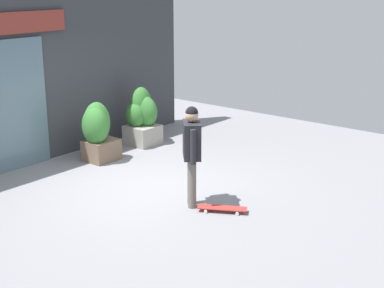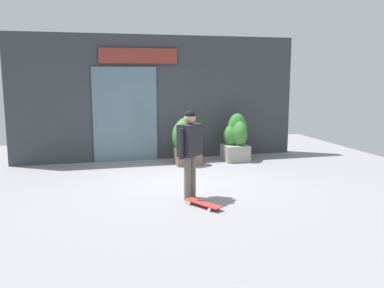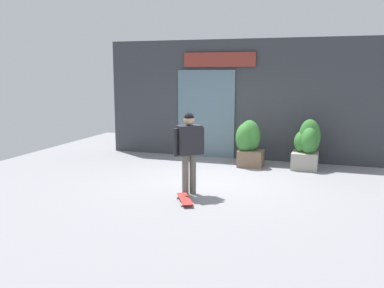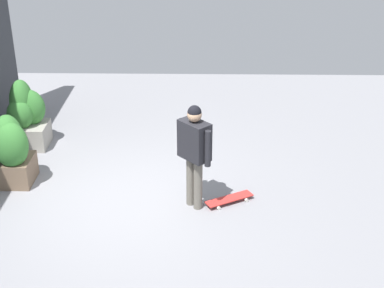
{
  "view_description": "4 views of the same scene",
  "coord_description": "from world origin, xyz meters",
  "px_view_note": "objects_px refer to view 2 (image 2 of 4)",
  "views": [
    {
      "loc": [
        -6.61,
        -6.39,
        3.5
      ],
      "look_at": [
        -0.07,
        -1.07,
        1.01
      ],
      "focal_mm": 52.75,
      "sensor_mm": 36.0,
      "label": 1
    },
    {
      "loc": [
        -1.95,
        -8.22,
        2.24
      ],
      "look_at": [
        -0.07,
        -1.07,
        1.01
      ],
      "focal_mm": 38.93,
      "sensor_mm": 36.0,
      "label": 2
    },
    {
      "loc": [
        2.54,
        -8.85,
        2.41
      ],
      "look_at": [
        -0.07,
        -1.07,
        1.01
      ],
      "focal_mm": 39.99,
      "sensor_mm": 36.0,
      "label": 3
    },
    {
      "loc": [
        -7.37,
        -1.21,
        4.54
      ],
      "look_at": [
        -0.07,
        -1.07,
        1.01
      ],
      "focal_mm": 52.84,
      "sensor_mm": 36.0,
      "label": 4
    }
  ],
  "objects_px": {
    "skateboard": "(203,203)",
    "planter_box_left": "(185,140)",
    "skateboarder": "(190,145)",
    "planter_box_right": "(236,138)"
  },
  "relations": [
    {
      "from": "skateboarder",
      "to": "skateboard",
      "type": "xyz_separation_m",
      "value": [
        0.1,
        -0.53,
        -0.93
      ]
    },
    {
      "from": "skateboarder",
      "to": "skateboard",
      "type": "height_order",
      "value": "skateboarder"
    },
    {
      "from": "skateboard",
      "to": "planter_box_left",
      "type": "bearing_deg",
      "value": 142.39
    },
    {
      "from": "skateboard",
      "to": "planter_box_left",
      "type": "distance_m",
      "value": 3.49
    },
    {
      "from": "skateboarder",
      "to": "planter_box_left",
      "type": "height_order",
      "value": "skateboarder"
    },
    {
      "from": "planter_box_left",
      "to": "planter_box_right",
      "type": "distance_m",
      "value": 1.45
    },
    {
      "from": "skateboarder",
      "to": "planter_box_right",
      "type": "bearing_deg",
      "value": 103.16
    },
    {
      "from": "skateboarder",
      "to": "skateboard",
      "type": "relative_size",
      "value": 2.14
    },
    {
      "from": "skateboard",
      "to": "planter_box_right",
      "type": "distance_m",
      "value": 4.12
    },
    {
      "from": "skateboarder",
      "to": "planter_box_left",
      "type": "bearing_deg",
      "value": 125.01
    }
  ]
}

